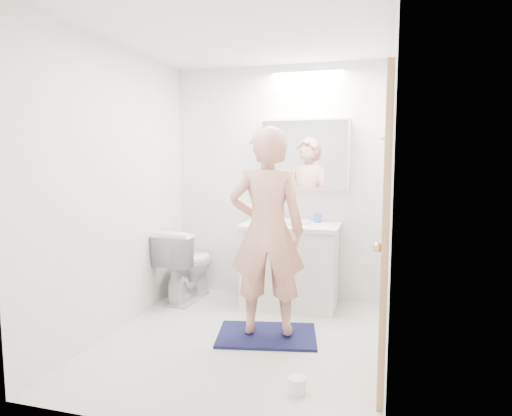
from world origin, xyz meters
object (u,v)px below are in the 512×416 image
(vanity_cabinet, at_px, (290,267))
(toilet, at_px, (187,264))
(person, at_px, (267,231))
(soap_bottle_b, at_px, (272,213))
(medicine_cabinet, at_px, (305,154))
(toilet_paper_roll, at_px, (297,385))
(soap_bottle_a, at_px, (268,209))
(toothbrush_cup, at_px, (318,218))

(vanity_cabinet, xyz_separation_m, toilet, (-1.06, -0.12, -0.02))
(person, xyz_separation_m, soap_bottle_b, (-0.21, 1.02, 0.02))
(vanity_cabinet, distance_m, person, 0.97)
(medicine_cabinet, bearing_deg, toilet_paper_roll, -81.41)
(person, relative_size, toilet_paper_roll, 15.10)
(toilet, distance_m, soap_bottle_b, 1.02)
(vanity_cabinet, height_order, soap_bottle_b, soap_bottle_b)
(person, distance_m, soap_bottle_a, 1.02)
(medicine_cabinet, bearing_deg, toilet, -164.34)
(toothbrush_cup, bearing_deg, toilet, -168.08)
(toilet, height_order, soap_bottle_a, soap_bottle_a)
(person, height_order, soap_bottle_b, person)
(person, bearing_deg, vanity_cabinet, -103.19)
(toilet, xyz_separation_m, soap_bottle_b, (0.82, 0.30, 0.52))
(vanity_cabinet, bearing_deg, person, -91.78)
(vanity_cabinet, distance_m, medicine_cabinet, 1.13)
(vanity_cabinet, height_order, toothbrush_cup, toothbrush_cup)
(toilet, height_order, soap_bottle_b, soap_bottle_b)
(toilet, xyz_separation_m, person, (1.04, -0.72, 0.50))
(medicine_cabinet, distance_m, soap_bottle_b, 0.69)
(medicine_cabinet, height_order, toothbrush_cup, medicine_cabinet)
(soap_bottle_b, height_order, toothbrush_cup, soap_bottle_b)
(medicine_cabinet, relative_size, toilet_paper_roll, 8.00)
(toothbrush_cup, distance_m, toilet_paper_roll, 1.98)
(person, bearing_deg, toilet_paper_roll, 105.27)
(medicine_cabinet, xyz_separation_m, toothbrush_cup, (0.14, -0.05, -0.64))
(soap_bottle_b, relative_size, toilet_paper_roll, 1.41)
(soap_bottle_b, xyz_separation_m, toothbrush_cup, (0.48, -0.02, -0.03))
(person, height_order, toothbrush_cup, person)
(toilet, xyz_separation_m, toothbrush_cup, (1.30, 0.28, 0.49))
(medicine_cabinet, height_order, toilet, medicine_cabinet)
(toilet_paper_roll, bearing_deg, toilet, 133.39)
(medicine_cabinet, distance_m, soap_bottle_a, 0.67)
(toilet, relative_size, soap_bottle_a, 3.22)
(medicine_cabinet, bearing_deg, toothbrush_cup, -19.22)
(vanity_cabinet, bearing_deg, toilet, -173.82)
(toilet, bearing_deg, soap_bottle_b, -156.08)
(soap_bottle_a, relative_size, toilet_paper_roll, 2.11)
(vanity_cabinet, xyz_separation_m, toothbrush_cup, (0.24, 0.16, 0.47))
(soap_bottle_b, xyz_separation_m, toilet_paper_roll, (0.61, -1.82, -0.85))
(vanity_cabinet, relative_size, soap_bottle_b, 5.81)
(medicine_cabinet, bearing_deg, soap_bottle_b, -174.88)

